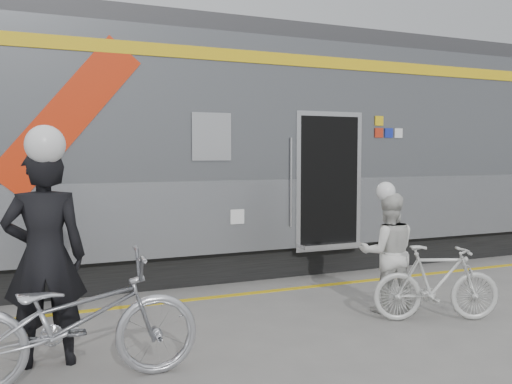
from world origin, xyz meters
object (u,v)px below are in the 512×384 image
bicycle_left (73,320)px  bicycle_right (437,283)px  man (45,257)px  woman (388,253)px

bicycle_left → bicycle_right: bearing=-83.6°
man → bicycle_left: man is taller
man → woman: bearing=-173.6°
bicycle_right → woman: bearing=49.7°
bicycle_left → bicycle_right: bicycle_left is taller
man → woman: man is taller
man → bicycle_left: 0.75m
bicycle_right → bicycle_left: bearing=113.5°
man → bicycle_left: bearing=113.9°
bicycle_right → man: bearing=106.1°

